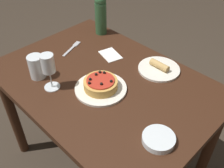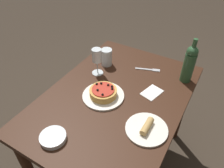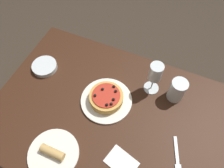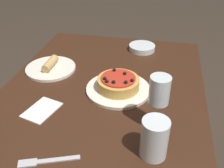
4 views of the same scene
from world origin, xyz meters
The scene contains 10 objects.
ground_plane centered at (0.00, 0.00, 0.00)m, with size 14.00×14.00×0.00m, color #382D23.
dining_table centered at (0.00, 0.00, 0.63)m, with size 1.12×0.79×0.74m.
dinner_plate centered at (0.04, -0.06, 0.74)m, with size 0.25×0.25×0.01m.
pizza centered at (0.04, -0.06, 0.77)m, with size 0.16×0.16×0.06m.
wine_glass centered at (-0.14, -0.22, 0.87)m, with size 0.08×0.08×0.19m.
water_cup centered at (-0.26, -0.22, 0.80)m, with size 0.08×0.08×0.12m.
side_bowl centered at (0.43, -0.11, 0.75)m, with size 0.13×0.13×0.03m.
fork centered at (-0.35, 0.07, 0.74)m, with size 0.08×0.17×0.00m.
side_plate centered at (0.14, 0.26, 0.75)m, with size 0.22×0.22×0.05m.
paper_napkin centered at (-0.14, 0.18, 0.74)m, with size 0.15×0.12×0.00m.
Camera 3 is at (-0.18, 0.38, 1.69)m, focal length 35.00 mm.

